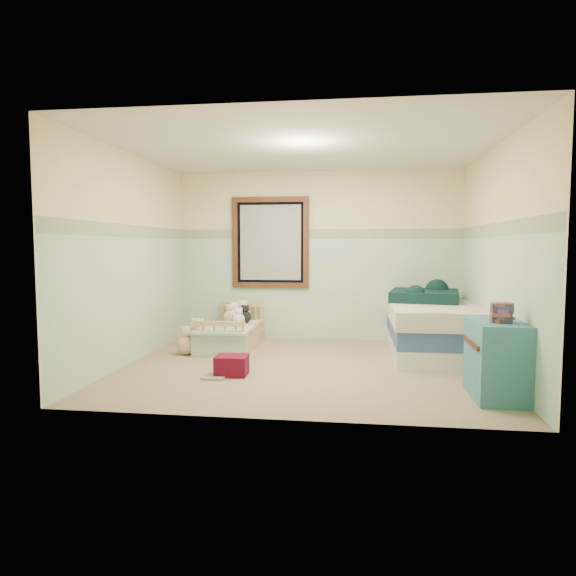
# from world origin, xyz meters

# --- Properties ---
(floor) EXTENTS (4.20, 3.60, 0.02)m
(floor) POSITION_xyz_m (0.00, 0.00, -0.01)
(floor) COLOR gray
(floor) RESTS_ON ground
(ceiling) EXTENTS (4.20, 3.60, 0.02)m
(ceiling) POSITION_xyz_m (0.00, 0.00, 2.51)
(ceiling) COLOR silver
(ceiling) RESTS_ON wall_back
(wall_back) EXTENTS (4.20, 0.04, 2.50)m
(wall_back) POSITION_xyz_m (0.00, 1.80, 1.25)
(wall_back) COLOR beige
(wall_back) RESTS_ON floor
(wall_front) EXTENTS (4.20, 0.04, 2.50)m
(wall_front) POSITION_xyz_m (0.00, -1.80, 1.25)
(wall_front) COLOR beige
(wall_front) RESTS_ON floor
(wall_left) EXTENTS (0.04, 3.60, 2.50)m
(wall_left) POSITION_xyz_m (-2.10, 0.00, 1.25)
(wall_left) COLOR beige
(wall_left) RESTS_ON floor
(wall_right) EXTENTS (0.04, 3.60, 2.50)m
(wall_right) POSITION_xyz_m (2.10, 0.00, 1.25)
(wall_right) COLOR beige
(wall_right) RESTS_ON floor
(wainscot_mint) EXTENTS (4.20, 0.01, 1.50)m
(wainscot_mint) POSITION_xyz_m (0.00, 1.79, 0.75)
(wainscot_mint) COLOR #A7CAAF
(wainscot_mint) RESTS_ON floor
(border_strip) EXTENTS (4.20, 0.01, 0.15)m
(border_strip) POSITION_xyz_m (0.00, 1.79, 1.57)
(border_strip) COLOR #436443
(border_strip) RESTS_ON wall_back
(window_frame) EXTENTS (1.16, 0.06, 1.36)m
(window_frame) POSITION_xyz_m (-0.70, 1.76, 1.45)
(window_frame) COLOR #35170F
(window_frame) RESTS_ON wall_back
(window_blinds) EXTENTS (0.92, 0.01, 1.12)m
(window_blinds) POSITION_xyz_m (-0.70, 1.77, 1.45)
(window_blinds) COLOR beige
(window_blinds) RESTS_ON window_frame
(toddler_bed_frame) EXTENTS (0.66, 1.32, 0.17)m
(toddler_bed_frame) POSITION_xyz_m (-1.13, 1.05, 0.08)
(toddler_bed_frame) COLOR tan
(toddler_bed_frame) RESTS_ON floor
(toddler_mattress) EXTENTS (0.60, 1.26, 0.12)m
(toddler_mattress) POSITION_xyz_m (-1.13, 1.05, 0.23)
(toddler_mattress) COLOR silver
(toddler_mattress) RESTS_ON toddler_bed_frame
(patchwork_quilt) EXTENTS (0.72, 0.66, 0.03)m
(patchwork_quilt) POSITION_xyz_m (-1.13, 0.64, 0.30)
(patchwork_quilt) COLOR #62A6C5
(patchwork_quilt) RESTS_ON toddler_mattress
(plush_bed_brown) EXTENTS (0.18, 0.18, 0.18)m
(plush_bed_brown) POSITION_xyz_m (-1.28, 1.55, 0.38)
(plush_bed_brown) COLOR brown
(plush_bed_brown) RESTS_ON toddler_mattress
(plush_bed_white) EXTENTS (0.21, 0.21, 0.21)m
(plush_bed_white) POSITION_xyz_m (-1.08, 1.55, 0.39)
(plush_bed_white) COLOR white
(plush_bed_white) RESTS_ON toddler_mattress
(plush_bed_tan) EXTENTS (0.19, 0.19, 0.19)m
(plush_bed_tan) POSITION_xyz_m (-1.23, 1.33, 0.38)
(plush_bed_tan) COLOR #D0B18E
(plush_bed_tan) RESTS_ON toddler_mattress
(plush_bed_dark) EXTENTS (0.18, 0.18, 0.18)m
(plush_bed_dark) POSITION_xyz_m (-1.00, 1.33, 0.38)
(plush_bed_dark) COLOR black
(plush_bed_dark) RESTS_ON toddler_mattress
(plush_floor_cream) EXTENTS (0.28, 0.28, 0.28)m
(plush_floor_cream) POSITION_xyz_m (-1.57, 0.93, 0.14)
(plush_floor_cream) COLOR white
(plush_floor_cream) RESTS_ON floor
(plush_floor_tan) EXTENTS (0.25, 0.25, 0.25)m
(plush_floor_tan) POSITION_xyz_m (-1.58, 0.46, 0.13)
(plush_floor_tan) COLOR #D0B18E
(plush_floor_tan) RESTS_ON floor
(twin_bed_frame) EXTENTS (1.02, 2.05, 0.22)m
(twin_bed_frame) POSITION_xyz_m (1.55, 0.95, 0.11)
(twin_bed_frame) COLOR silver
(twin_bed_frame) RESTS_ON floor
(twin_boxspring) EXTENTS (1.02, 2.05, 0.22)m
(twin_boxspring) POSITION_xyz_m (1.55, 0.95, 0.33)
(twin_boxspring) COLOR navy
(twin_boxspring) RESTS_ON twin_bed_frame
(twin_mattress) EXTENTS (1.06, 2.09, 0.22)m
(twin_mattress) POSITION_xyz_m (1.55, 0.95, 0.55)
(twin_mattress) COLOR beige
(twin_mattress) RESTS_ON twin_boxspring
(teal_blanket) EXTENTS (1.02, 1.06, 0.14)m
(teal_blanket) POSITION_xyz_m (1.50, 1.25, 0.73)
(teal_blanket) COLOR black
(teal_blanket) RESTS_ON twin_mattress
(dresser) EXTENTS (0.45, 0.71, 0.71)m
(dresser) POSITION_xyz_m (1.87, -0.95, 0.36)
(dresser) COLOR #337276
(dresser) RESTS_ON floor
(book_stack) EXTENTS (0.18, 0.15, 0.17)m
(book_stack) POSITION_xyz_m (1.87, -1.03, 0.80)
(book_stack) COLOR #4E302C
(book_stack) RESTS_ON dresser
(red_pillow) EXTENTS (0.35, 0.31, 0.21)m
(red_pillow) POSITION_xyz_m (-0.75, -0.47, 0.11)
(red_pillow) COLOR #A41134
(red_pillow) RESTS_ON floor
(floor_book) EXTENTS (0.24, 0.19, 0.02)m
(floor_book) POSITION_xyz_m (-0.90, -0.64, 0.01)
(floor_book) COLOR gold
(floor_book) RESTS_ON floor
(extra_plush_0) EXTENTS (0.20, 0.20, 0.20)m
(extra_plush_0) POSITION_xyz_m (-1.16, 1.36, 0.39)
(extra_plush_0) COLOR white
(extra_plush_0) RESTS_ON toddler_mattress
(extra_plush_1) EXTENTS (0.17, 0.17, 0.17)m
(extra_plush_1) POSITION_xyz_m (-1.05, 1.15, 0.37)
(extra_plush_1) COLOR white
(extra_plush_1) RESTS_ON toddler_mattress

